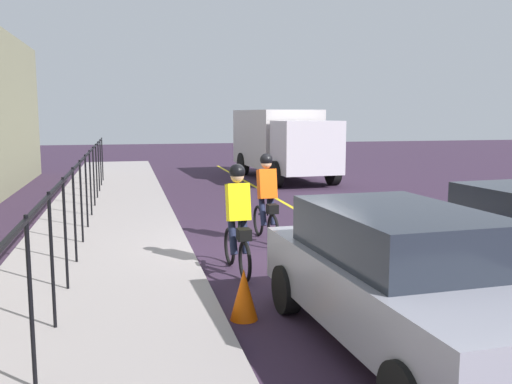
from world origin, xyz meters
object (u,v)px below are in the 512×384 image
Objects in this scene: cyclist_follow at (267,198)px; parked_sedan_rear at (402,277)px; box_truck_background at (282,141)px; traffic_cone_near at (244,294)px; cyclist_lead at (238,220)px.

parked_sedan_rear is at bearing 178.86° from cyclist_follow.
box_truck_background reaches higher than traffic_cone_near.
cyclist_follow is 4.48m from traffic_cone_near.
cyclist_lead is at bearing -163.09° from parked_sedan_rear.
box_truck_background is (13.05, -4.42, 0.64)m from cyclist_lead.
parked_sedan_rear is (-3.31, -1.20, -0.09)m from cyclist_lead.
cyclist_lead is 2.14m from traffic_cone_near.
parked_sedan_rear is 6.73× the size of traffic_cone_near.
box_truck_background reaches higher than cyclist_follow.
traffic_cone_near is at bearing 168.05° from cyclist_lead.
box_truck_background is at bearing -17.47° from traffic_cone_near.
traffic_cone_near is (-15.08, 4.75, -1.22)m from box_truck_background.
box_truck_background is (16.36, -3.22, 0.73)m from parked_sedan_rear.
cyclist_follow is 0.27× the size of box_truck_background.
parked_sedan_rear is (-5.51, -0.16, -0.09)m from cyclist_follow.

